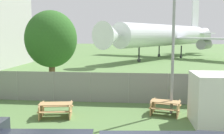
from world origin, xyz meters
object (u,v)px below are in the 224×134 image
picnic_bench_near_cabin (165,106)px  tree_near_hangar (51,39)px  airplane (168,35)px  picnic_bench_open_grass (56,108)px

picnic_bench_near_cabin → tree_near_hangar: (-8.45, 5.60, 3.64)m
airplane → picnic_bench_open_grass: size_ratio=17.09×
picnic_bench_near_cabin → airplane: bearing=83.8°
picnic_bench_open_grass → tree_near_hangar: tree_near_hangar is taller
picnic_bench_near_cabin → tree_near_hangar: 10.77m
picnic_bench_open_grass → tree_near_hangar: (-2.44, 6.70, 3.63)m
airplane → picnic_bench_near_cabin: airplane is taller
airplane → picnic_bench_near_cabin: 37.02m
picnic_bench_open_grass → tree_near_hangar: bearing=110.0°
picnic_bench_near_cabin → picnic_bench_open_grass: bearing=-169.7°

